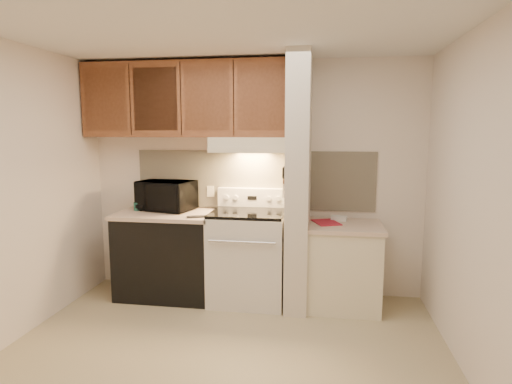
# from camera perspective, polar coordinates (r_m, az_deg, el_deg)

# --- Properties ---
(floor) EXTENTS (3.60, 3.60, 0.00)m
(floor) POSITION_cam_1_polar(r_m,az_deg,el_deg) (3.62, -4.42, -21.05)
(floor) COLOR #BEAF88
(floor) RESTS_ON ground
(ceiling) EXTENTS (3.60, 3.60, 0.00)m
(ceiling) POSITION_cam_1_polar(r_m,az_deg,el_deg) (3.24, -4.95, 21.21)
(ceiling) COLOR white
(ceiling) RESTS_ON wall_back
(wall_back) EXTENTS (3.60, 2.50, 0.02)m
(wall_back) POSITION_cam_1_polar(r_m,az_deg,el_deg) (4.66, -0.32, 1.82)
(wall_back) COLOR white
(wall_back) RESTS_ON floor
(wall_left) EXTENTS (0.02, 3.00, 2.50)m
(wall_left) POSITION_cam_1_polar(r_m,az_deg,el_deg) (4.02, -30.43, -0.34)
(wall_left) COLOR white
(wall_left) RESTS_ON floor
(wall_right) EXTENTS (0.02, 3.00, 2.50)m
(wall_right) POSITION_cam_1_polar(r_m,az_deg,el_deg) (3.29, 27.51, -1.82)
(wall_right) COLOR white
(wall_right) RESTS_ON floor
(backsplash) EXTENTS (2.60, 0.02, 0.63)m
(backsplash) POSITION_cam_1_polar(r_m,az_deg,el_deg) (4.65, -0.34, 1.62)
(backsplash) COLOR beige
(backsplash) RESTS_ON wall_back
(range_body) EXTENTS (0.76, 0.65, 0.92)m
(range_body) POSITION_cam_1_polar(r_m,az_deg,el_deg) (4.49, -1.03, -8.75)
(range_body) COLOR silver
(range_body) RESTS_ON floor
(oven_window) EXTENTS (0.50, 0.01, 0.30)m
(oven_window) POSITION_cam_1_polar(r_m,az_deg,el_deg) (4.18, -1.80, -9.48)
(oven_window) COLOR black
(oven_window) RESTS_ON range_body
(oven_handle) EXTENTS (0.65, 0.02, 0.02)m
(oven_handle) POSITION_cam_1_polar(r_m,az_deg,el_deg) (4.08, -1.92, -6.69)
(oven_handle) COLOR silver
(oven_handle) RESTS_ON range_body
(cooktop) EXTENTS (0.74, 0.64, 0.03)m
(cooktop) POSITION_cam_1_polar(r_m,az_deg,el_deg) (4.37, -1.05, -2.78)
(cooktop) COLOR black
(cooktop) RESTS_ON range_body
(range_backguard) EXTENTS (0.76, 0.08, 0.20)m
(range_backguard) POSITION_cam_1_polar(r_m,az_deg,el_deg) (4.63, -0.44, -0.72)
(range_backguard) COLOR silver
(range_backguard) RESTS_ON range_body
(range_display) EXTENTS (0.10, 0.01, 0.04)m
(range_display) POSITION_cam_1_polar(r_m,az_deg,el_deg) (4.59, -0.53, -0.80)
(range_display) COLOR black
(range_display) RESTS_ON range_backguard
(range_knob_left_outer) EXTENTS (0.05, 0.02, 0.05)m
(range_knob_left_outer) POSITION_cam_1_polar(r_m,az_deg,el_deg) (4.64, -3.94, -0.72)
(range_knob_left_outer) COLOR silver
(range_knob_left_outer) RESTS_ON range_backguard
(range_knob_left_inner) EXTENTS (0.05, 0.02, 0.05)m
(range_knob_left_inner) POSITION_cam_1_polar(r_m,az_deg,el_deg) (4.62, -2.74, -0.75)
(range_knob_left_inner) COLOR silver
(range_knob_left_inner) RESTS_ON range_backguard
(range_knob_right_inner) EXTENTS (0.05, 0.02, 0.05)m
(range_knob_right_inner) POSITION_cam_1_polar(r_m,az_deg,el_deg) (4.56, 1.70, -0.86)
(range_knob_right_inner) COLOR silver
(range_knob_right_inner) RESTS_ON range_backguard
(range_knob_right_outer) EXTENTS (0.05, 0.02, 0.05)m
(range_knob_right_outer) POSITION_cam_1_polar(r_m,az_deg,el_deg) (4.55, 2.95, -0.89)
(range_knob_right_outer) COLOR silver
(range_knob_right_outer) RESTS_ON range_backguard
(dishwasher_front) EXTENTS (1.00, 0.63, 0.87)m
(dishwasher_front) POSITION_cam_1_polar(r_m,az_deg,el_deg) (4.73, -11.68, -8.34)
(dishwasher_front) COLOR black
(dishwasher_front) RESTS_ON floor
(left_countertop) EXTENTS (1.04, 0.67, 0.04)m
(left_countertop) POSITION_cam_1_polar(r_m,az_deg,el_deg) (4.62, -11.85, -2.92)
(left_countertop) COLOR beige
(left_countertop) RESTS_ON dishwasher_front
(spoon_rest) EXTENTS (0.22, 0.14, 0.01)m
(spoon_rest) POSITION_cam_1_polar(r_m,az_deg,el_deg) (4.30, -7.81, -3.28)
(spoon_rest) COLOR black
(spoon_rest) RESTS_ON left_countertop
(teal_jar) EXTENTS (0.09, 0.09, 0.09)m
(teal_jar) POSITION_cam_1_polar(r_m,az_deg,el_deg) (4.80, -15.53, -1.86)
(teal_jar) COLOR #205B4E
(teal_jar) RESTS_ON left_countertop
(outlet) EXTENTS (0.08, 0.01, 0.12)m
(outlet) POSITION_cam_1_polar(r_m,az_deg,el_deg) (4.76, -6.08, 0.08)
(outlet) COLOR beige
(outlet) RESTS_ON backsplash
(microwave) EXTENTS (0.65, 0.51, 0.32)m
(microwave) POSITION_cam_1_polar(r_m,az_deg,el_deg) (4.74, -11.88, -0.45)
(microwave) COLOR black
(microwave) RESTS_ON left_countertop
(partition_pillar) EXTENTS (0.22, 0.70, 2.50)m
(partition_pillar) POSITION_cam_1_polar(r_m,az_deg,el_deg) (4.26, 5.70, 1.18)
(partition_pillar) COLOR beige
(partition_pillar) RESTS_ON floor
(pillar_trim) EXTENTS (0.01, 0.70, 0.04)m
(pillar_trim) POSITION_cam_1_polar(r_m,az_deg,el_deg) (4.26, 4.15, 1.88)
(pillar_trim) COLOR brown
(pillar_trim) RESTS_ON partition_pillar
(knife_strip) EXTENTS (0.02, 0.42, 0.04)m
(knife_strip) POSITION_cam_1_polar(r_m,az_deg,el_deg) (4.21, 4.02, 2.07)
(knife_strip) COLOR black
(knife_strip) RESTS_ON partition_pillar
(knife_blade_a) EXTENTS (0.01, 0.03, 0.16)m
(knife_blade_a) POSITION_cam_1_polar(r_m,az_deg,el_deg) (4.06, 3.63, 0.43)
(knife_blade_a) COLOR silver
(knife_blade_a) RESTS_ON knife_strip
(knife_handle_a) EXTENTS (0.02, 0.02, 0.10)m
(knife_handle_a) POSITION_cam_1_polar(r_m,az_deg,el_deg) (4.05, 3.66, 2.54)
(knife_handle_a) COLOR black
(knife_handle_a) RESTS_ON knife_strip
(knife_blade_b) EXTENTS (0.01, 0.04, 0.18)m
(knife_blade_b) POSITION_cam_1_polar(r_m,az_deg,el_deg) (4.16, 3.75, 0.47)
(knife_blade_b) COLOR silver
(knife_blade_b) RESTS_ON knife_strip
(knife_handle_b) EXTENTS (0.02, 0.02, 0.10)m
(knife_handle_b) POSITION_cam_1_polar(r_m,az_deg,el_deg) (4.12, 3.75, 2.64)
(knife_handle_b) COLOR black
(knife_handle_b) RESTS_ON knife_strip
(knife_blade_c) EXTENTS (0.01, 0.04, 0.20)m
(knife_blade_c) POSITION_cam_1_polar(r_m,az_deg,el_deg) (4.23, 3.85, 0.47)
(knife_blade_c) COLOR silver
(knife_blade_c) RESTS_ON knife_strip
(knife_handle_c) EXTENTS (0.02, 0.02, 0.10)m
(knife_handle_c) POSITION_cam_1_polar(r_m,az_deg,el_deg) (4.20, 3.85, 2.75)
(knife_handle_c) COLOR black
(knife_handle_c) RESTS_ON knife_strip
(knife_blade_d) EXTENTS (0.01, 0.04, 0.16)m
(knife_blade_d) POSITION_cam_1_polar(r_m,az_deg,el_deg) (4.31, 3.95, 0.88)
(knife_blade_d) COLOR silver
(knife_blade_d) RESTS_ON knife_strip
(knife_handle_d) EXTENTS (0.02, 0.02, 0.10)m
(knife_handle_d) POSITION_cam_1_polar(r_m,az_deg,el_deg) (4.28, 3.95, 2.84)
(knife_handle_d) COLOR black
(knife_handle_d) RESTS_ON knife_strip
(knife_blade_e) EXTENTS (0.01, 0.04, 0.18)m
(knife_blade_e) POSITION_cam_1_polar(r_m,az_deg,el_deg) (4.37, 4.01, 0.85)
(knife_blade_e) COLOR silver
(knife_blade_e) RESTS_ON knife_strip
(knife_handle_e) EXTENTS (0.02, 0.02, 0.10)m
(knife_handle_e) POSITION_cam_1_polar(r_m,az_deg,el_deg) (4.35, 4.04, 2.94)
(knife_handle_e) COLOR black
(knife_handle_e) RESTS_ON knife_strip
(oven_mitt) EXTENTS (0.03, 0.10, 0.25)m
(oven_mitt) POSITION_cam_1_polar(r_m,az_deg,el_deg) (4.45, 4.11, 0.25)
(oven_mitt) COLOR gray
(oven_mitt) RESTS_ON partition_pillar
(right_cab_base) EXTENTS (0.70, 0.60, 0.81)m
(right_cab_base) POSITION_cam_1_polar(r_m,az_deg,el_deg) (4.44, 11.57, -9.85)
(right_cab_base) COLOR beige
(right_cab_base) RESTS_ON floor
(right_countertop) EXTENTS (0.74, 0.64, 0.04)m
(right_countertop) POSITION_cam_1_polar(r_m,az_deg,el_deg) (4.33, 11.73, -4.49)
(right_countertop) COLOR beige
(right_countertop) RESTS_ON right_cab_base
(red_folder) EXTENTS (0.32, 0.36, 0.01)m
(red_folder) POSITION_cam_1_polar(r_m,az_deg,el_deg) (4.35, 9.34, -4.02)
(red_folder) COLOR #AD1E31
(red_folder) RESTS_ON right_countertop
(white_box) EXTENTS (0.17, 0.13, 0.04)m
(white_box) POSITION_cam_1_polar(r_m,az_deg,el_deg) (4.49, 11.00, -3.46)
(white_box) COLOR white
(white_box) RESTS_ON right_countertop
(range_hood) EXTENTS (0.78, 0.44, 0.15)m
(range_hood) POSITION_cam_1_polar(r_m,az_deg,el_deg) (4.42, -0.79, 6.35)
(range_hood) COLOR beige
(range_hood) RESTS_ON upper_cabinets
(hood_lip) EXTENTS (0.78, 0.04, 0.06)m
(hood_lip) POSITION_cam_1_polar(r_m,az_deg,el_deg) (4.21, -1.28, 5.64)
(hood_lip) COLOR beige
(hood_lip) RESTS_ON range_hood
(upper_cabinets) EXTENTS (2.18, 0.33, 0.77)m
(upper_cabinets) POSITION_cam_1_polar(r_m,az_deg,el_deg) (4.64, -9.33, 12.02)
(upper_cabinets) COLOR brown
(upper_cabinets) RESTS_ON wall_back
(cab_door_a) EXTENTS (0.46, 0.01, 0.63)m
(cab_door_a) POSITION_cam_1_polar(r_m,az_deg,el_deg) (4.81, -19.43, 11.53)
(cab_door_a) COLOR brown
(cab_door_a) RESTS_ON upper_cabinets
(cab_gap_a) EXTENTS (0.01, 0.01, 0.73)m
(cab_gap_a) POSITION_cam_1_polar(r_m,az_deg,el_deg) (4.69, -16.44, 11.76)
(cab_gap_a) COLOR black
(cab_gap_a) RESTS_ON upper_cabinets
(cab_door_b) EXTENTS (0.46, 0.01, 0.63)m
(cab_door_b) POSITION_cam_1_polar(r_m,az_deg,el_deg) (4.58, -13.28, 11.96)
(cab_door_b) COLOR brown
(cab_door_b) RESTS_ON upper_cabinets
(cab_gap_b) EXTENTS (0.01, 0.01, 0.73)m
(cab_gap_b) POSITION_cam_1_polar(r_m,az_deg,el_deg) (4.48, -9.99, 12.14)
(cab_gap_b) COLOR black
(cab_gap_b) RESTS_ON upper_cabinets
(cab_door_c) EXTENTS (0.46, 0.01, 0.63)m
(cab_door_c) POSITION_cam_1_polar(r_m,az_deg,el_deg) (4.40, -6.55, 12.28)
(cab_door_c) COLOR brown
(cab_door_c) RESTS_ON upper_cabinets
(cab_gap_c) EXTENTS (0.01, 0.01, 0.73)m
(cab_gap_c) POSITION_cam_1_polar(r_m,az_deg,el_deg) (4.34, -3.00, 12.38)
(cab_gap_c) COLOR black
(cab_gap_c) RESTS_ON upper_cabinets
(cab_door_d) EXTENTS (0.46, 0.01, 0.63)m
(cab_door_d) POSITION_cam_1_polar(r_m,az_deg,el_deg) (4.29, 0.65, 12.44)
(cab_door_d) COLOR brown
(cab_door_d) RESTS_ON upper_cabinets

